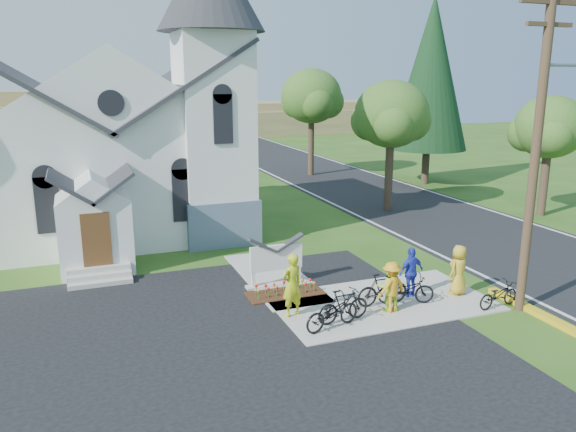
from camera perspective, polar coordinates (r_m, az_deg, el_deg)
name	(u,v)px	position (r m, az deg, el deg)	size (l,w,h in m)	color
ground	(348,316)	(17.69, 6.09, -10.04)	(120.00, 120.00, 0.00)	#275117
parking_lot	(118,393)	(14.28, -16.93, -16.78)	(20.00, 16.00, 0.02)	black
road	(383,197)	(34.89, 9.66, 1.90)	(8.00, 90.00, 0.02)	black
sidewalk	(382,302)	(18.75, 9.54, -8.64)	(7.00, 4.00, 0.05)	#ACA59B
church	(118,120)	(26.98, -16.84, 9.28)	(12.35, 12.00, 13.00)	white
church_sign	(276,258)	(19.62, -1.21, -4.30)	(2.20, 0.40, 1.70)	#ACA59B
flower_bed	(285,294)	(19.16, -0.28, -7.90)	(2.60, 1.10, 0.07)	#3D2310
utility_pole	(539,139)	(18.23, 24.13, 7.19)	(3.45, 0.28, 10.00)	#453122
tree_road_near	(391,115)	(30.87, 10.46, 10.07)	(4.00, 4.00, 7.05)	#3C2C21
tree_road_mid	(312,97)	(41.75, 2.41, 12.02)	(4.40, 4.40, 7.80)	#3C2C21
tree_road_far	(550,128)	(32.13, 25.08, 8.13)	(3.60, 3.60, 6.30)	#3C2C21
conifer	(431,74)	(39.38, 14.32, 13.84)	(5.20, 5.20, 12.40)	#3C2C21
distant_hills	(166,119)	(71.68, -12.31, 9.63)	(61.00, 10.00, 5.60)	olive
cyclist_0	(292,285)	(17.13, 0.39, -7.02)	(0.72, 0.47, 1.98)	#B4C216
bike_0	(332,312)	(16.52, 4.51, -9.72)	(0.66, 1.89, 0.99)	black
cyclist_1	(388,287)	(17.87, 10.15, -7.10)	(0.74, 0.58, 1.53)	#A2DC29
bike_1	(343,306)	(16.94, 5.64, -9.04)	(0.49, 1.73, 1.04)	black
cyclist_2	(411,272)	(19.12, 12.40, -5.55)	(0.99, 0.41, 1.68)	#2636C0
bike_2	(406,289)	(18.56, 11.89, -7.32)	(0.64, 1.83, 0.96)	black
cyclist_3	(392,287)	(17.78, 10.48, -7.09)	(1.04, 0.60, 1.61)	orange
bike_3	(383,289)	(18.29, 9.59, -7.33)	(0.51, 1.79, 1.08)	black
cyclist_4	(459,270)	(19.68, 16.94, -5.25)	(0.83, 0.54, 1.71)	gold
bike_4	(498,295)	(19.12, 20.60, -7.50)	(0.56, 1.59, 0.84)	black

